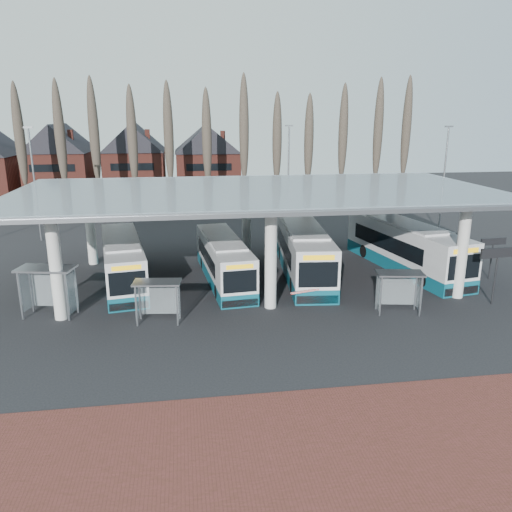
{
  "coord_description": "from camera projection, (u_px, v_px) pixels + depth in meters",
  "views": [
    {
      "loc": [
        -4.94,
        -25.03,
        11.06
      ],
      "look_at": [
        -0.21,
        7.0,
        1.94
      ],
      "focal_mm": 35.0,
      "sensor_mm": 36.0,
      "label": 1
    }
  ],
  "objects": [
    {
      "name": "lamp_post_c",
      "position": [
        444.0,
        178.0,
        47.94
      ],
      "size": [
        0.8,
        0.16,
        10.17
      ],
      "color": "slate",
      "rests_on": "ground"
    },
    {
      "name": "bus_0",
      "position": [
        123.0,
        261.0,
        34.09
      ],
      "size": [
        4.13,
        11.47,
        3.12
      ],
      "rotation": [
        0.0,
        0.0,
        0.16
      ],
      "color": "silver",
      "rests_on": "ground"
    },
    {
      "name": "ground",
      "position": [
        278.0,
        324.0,
        27.53
      ],
      "size": [
        140.0,
        140.0,
        0.0
      ],
      "primitive_type": "plane",
      "color": "black",
      "rests_on": "ground"
    },
    {
      "name": "shelter_0",
      "position": [
        48.0,
        280.0,
        28.2
      ],
      "size": [
        3.37,
        2.18,
        2.89
      ],
      "rotation": [
        0.0,
        0.0,
        -0.21
      ],
      "color": "gray",
      "rests_on": "ground"
    },
    {
      "name": "station_canopy",
      "position": [
        257.0,
        199.0,
        33.61
      ],
      "size": [
        32.0,
        16.0,
        6.34
      ],
      "color": "silver",
      "rests_on": "ground"
    },
    {
      "name": "brick_strip",
      "position": [
        348.0,
        471.0,
        16.1
      ],
      "size": [
        70.0,
        10.0,
        0.03
      ],
      "primitive_type": "cube",
      "color": "#5E2A25",
      "rests_on": "ground"
    },
    {
      "name": "poplar_row",
      "position": [
        224.0,
        137.0,
        56.57
      ],
      "size": [
        45.1,
        1.1,
        14.5
      ],
      "color": "#473D33",
      "rests_on": "ground"
    },
    {
      "name": "bus_2",
      "position": [
        303.0,
        251.0,
        35.88
      ],
      "size": [
        3.93,
        12.88,
        3.52
      ],
      "rotation": [
        0.0,
        0.0,
        -0.1
      ],
      "color": "silver",
      "rests_on": "ground"
    },
    {
      "name": "lamp_post_a",
      "position": [
        35.0,
        182.0,
        44.5
      ],
      "size": [
        0.8,
        0.16,
        10.17
      ],
      "color": "slate",
      "rests_on": "ground"
    },
    {
      "name": "bus_1",
      "position": [
        224.0,
        260.0,
        34.49
      ],
      "size": [
        3.32,
        11.06,
        3.03
      ],
      "rotation": [
        0.0,
        0.0,
        0.09
      ],
      "color": "silver",
      "rests_on": "ground"
    },
    {
      "name": "bus_3",
      "position": [
        404.0,
        247.0,
        37.08
      ],
      "size": [
        4.76,
        12.93,
        3.52
      ],
      "rotation": [
        0.0,
        0.0,
        0.17
      ],
      "color": "silver",
      "rests_on": "ground"
    },
    {
      "name": "townhouse_row",
      "position": [
        98.0,
        156.0,
        65.6
      ],
      "size": [
        36.8,
        10.3,
        12.25
      ],
      "color": "maroon",
      "rests_on": "ground"
    },
    {
      "name": "info_sign_0",
      "position": [
        498.0,
        257.0,
        29.6
      ],
      "size": [
        2.38,
        0.38,
        3.55
      ],
      "rotation": [
        0.0,
        0.0,
        0.11
      ],
      "color": "black",
      "rests_on": "ground"
    },
    {
      "name": "lamp_post_b",
      "position": [
        288.0,
        173.0,
        51.68
      ],
      "size": [
        0.8,
        0.16,
        10.17
      ],
      "color": "slate",
      "rests_on": "ground"
    },
    {
      "name": "shelter_2",
      "position": [
        399.0,
        283.0,
        28.74
      ],
      "size": [
        2.82,
        1.75,
        2.45
      ],
      "rotation": [
        0.0,
        0.0,
        -0.17
      ],
      "color": "gray",
      "rests_on": "ground"
    },
    {
      "name": "barrier",
      "position": [
        308.0,
        292.0,
        29.84
      ],
      "size": [
        2.3,
        0.93,
        1.18
      ],
      "rotation": [
        0.0,
        0.0,
        0.26
      ],
      "color": "black",
      "rests_on": "ground"
    },
    {
      "name": "shelter_1",
      "position": [
        158.0,
        292.0,
        27.4
      ],
      "size": [
        2.69,
        1.56,
        2.38
      ],
      "rotation": [
        0.0,
        0.0,
        -0.11
      ],
      "color": "gray",
      "rests_on": "ground"
    },
    {
      "name": "info_sign_1",
      "position": [
        493.0,
        245.0,
        34.51
      ],
      "size": [
        1.97,
        0.29,
        2.94
      ],
      "rotation": [
        0.0,
        0.0,
        0.09
      ],
      "color": "black",
      "rests_on": "ground"
    }
  ]
}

